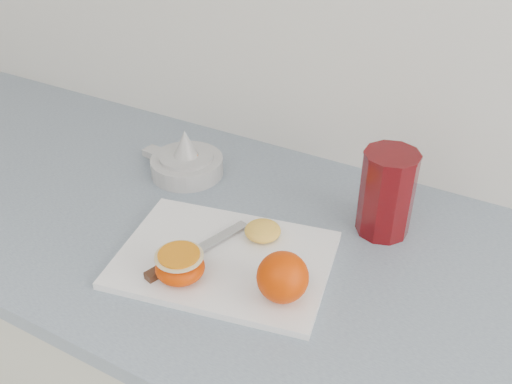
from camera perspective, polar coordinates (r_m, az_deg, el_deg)
cutting_board at (r=0.91m, az=-3.19°, el=-6.74°), size 0.37×0.30×0.01m
whole_orange at (r=0.82m, az=2.68°, el=-8.51°), size 0.08×0.08×0.08m
half_orange at (r=0.86m, az=-7.61°, el=-7.33°), size 0.07×0.07×0.05m
squeezed_shell at (r=0.94m, az=0.67°, el=-3.88°), size 0.06×0.06×0.03m
paring_knife at (r=0.90m, az=-7.67°, el=-6.74°), size 0.08×0.20×0.01m
citrus_juicer at (r=1.13m, az=-7.01°, el=3.00°), size 0.18×0.14×0.10m
red_tumbler at (r=0.96m, az=12.90°, el=-0.40°), size 0.09×0.09×0.15m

